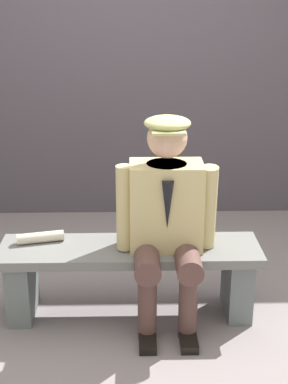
{
  "coord_description": "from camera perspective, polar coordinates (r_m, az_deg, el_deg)",
  "views": [
    {
      "loc": [
        -0.02,
        3.04,
        1.91
      ],
      "look_at": [
        -0.09,
        0.0,
        0.81
      ],
      "focal_mm": 52.1,
      "sensor_mm": 36.0,
      "label": 1
    }
  ],
  "objects": [
    {
      "name": "stadium_wall",
      "position": [
        4.89,
        -1.53,
        12.65
      ],
      "size": [
        12.0,
        0.24,
        2.58
      ],
      "primitive_type": "cube",
      "color": "#4C464E",
      "rests_on": "ground"
    },
    {
      "name": "seated_man",
      "position": [
        3.23,
        2.32,
        -2.33
      ],
      "size": [
        0.59,
        0.58,
        1.26
      ],
      "color": "tan",
      "rests_on": "ground"
    },
    {
      "name": "bench",
      "position": [
        3.44,
        -1.45,
        -7.82
      ],
      "size": [
        1.58,
        0.41,
        0.46
      ],
      "color": "slate",
      "rests_on": "ground"
    },
    {
      "name": "rolled_magazine",
      "position": [
        3.47,
        -10.55,
        -4.58
      ],
      "size": [
        0.29,
        0.13,
        0.07
      ],
      "primitive_type": "cylinder",
      "rotation": [
        0.0,
        1.57,
        0.22
      ],
      "color": "beige",
      "rests_on": "bench"
    },
    {
      "name": "ground_plane",
      "position": [
        3.6,
        -1.41,
        -12.2
      ],
      "size": [
        30.0,
        30.0,
        0.0
      ],
      "primitive_type": "plane",
      "color": "gray"
    }
  ]
}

